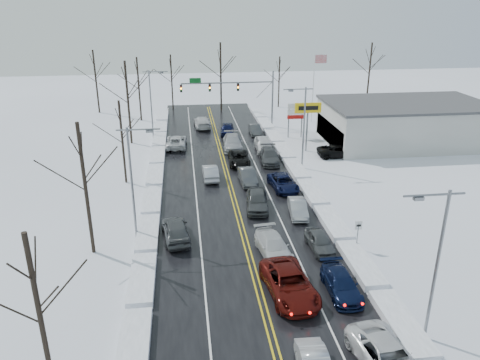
{
  "coord_description": "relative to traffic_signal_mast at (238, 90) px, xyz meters",
  "views": [
    {
      "loc": [
        -4.39,
        -37.73,
        17.92
      ],
      "look_at": [
        0.42,
        0.94,
        2.5
      ],
      "focal_mm": 35.0,
      "sensor_mm": 36.0,
      "label": 1
    }
  ],
  "objects": [
    {
      "name": "tree_left_b",
      "position": [
        -14.95,
        -33.99,
        1.51
      ],
      "size": [
        4.0,
        4.0,
        10.0
      ],
      "color": "#2D231C",
      "rests_on": "ground"
    },
    {
      "name": "queued_car_13",
      "position": [
        1.73,
        -29.68,
        -5.48
      ],
      "size": [
        1.82,
        4.18,
        1.34
      ],
      "primitive_type": "imported",
      "rotation": [
        0.0,
        0.0,
        -0.1
      ],
      "color": "#94979B",
      "rests_on": "ground"
    },
    {
      "name": "queued_car_6",
      "position": [
        -1.73,
        -15.81,
        -5.48
      ],
      "size": [
        2.54,
        5.09,
        1.39
      ],
      "primitive_type": "imported",
      "rotation": [
        0.0,
        0.0,
        -0.05
      ],
      "color": "black",
      "rests_on": "ground"
    },
    {
      "name": "parked_car_0",
      "position": [
        10.4,
        -14.69,
        -5.48
      ],
      "size": [
        5.29,
        2.57,
        1.45
      ],
      "primitive_type": "imported",
      "rotation": [
        0.0,
        0.0,
        1.54
      ],
      "color": "black",
      "rests_on": "ground"
    },
    {
      "name": "tree_left_c",
      "position": [
        -13.95,
        -19.99,
        0.46
      ],
      "size": [
        3.4,
        3.4,
        8.5
      ],
      "color": "#2D231C",
      "rests_on": "ground"
    },
    {
      "name": "oncoming_car_3",
      "position": [
        -8.81,
        -32.75,
        -5.48
      ],
      "size": [
        2.55,
        5.09,
        1.66
      ],
      "primitive_type": "imported",
      "rotation": [
        0.0,
        0.0,
        3.27
      ],
      "color": "#424547",
      "rests_on": "ground"
    },
    {
      "name": "tree_left_e",
      "position": [
        -14.25,
        6.01,
        1.16
      ],
      "size": [
        3.8,
        3.8,
        9.5
      ],
      "color": "#2D231C",
      "rests_on": "ground"
    },
    {
      "name": "queued_car_8",
      "position": [
        -1.87,
        -3.47,
        -5.48
      ],
      "size": [
        2.32,
        4.56,
        1.49
      ],
      "primitive_type": "imported",
      "rotation": [
        0.0,
        0.0,
        -0.13
      ],
      "color": "black",
      "rests_on": "ground"
    },
    {
      "name": "tree_left_d",
      "position": [
        -14.65,
        -5.99,
        1.86
      ],
      "size": [
        4.2,
        4.2,
        10.5
      ],
      "color": "#2D231C",
      "rests_on": "ground"
    },
    {
      "name": "streetlight_sw",
      "position": [
        -11.74,
        -31.99,
        -0.17
      ],
      "size": [
        3.2,
        0.25,
        9.0
      ],
      "color": "slate",
      "rests_on": "ground"
    },
    {
      "name": "queued_car_3",
      "position": [
        -1.67,
        -36.05,
        -5.48
      ],
      "size": [
        2.57,
        5.18,
        1.45
      ],
      "primitive_type": "imported",
      "rotation": [
        0.0,
        0.0,
        0.11
      ],
      "color": "silver",
      "rests_on": "ground"
    },
    {
      "name": "oncoming_car_2",
      "position": [
        -5.16,
        0.66,
        -5.48
      ],
      "size": [
        2.55,
        5.59,
        1.59
      ],
      "primitive_type": "imported",
      "rotation": [
        0.0,
        0.0,
        3.2
      ],
      "color": "silver",
      "rests_on": "ground"
    },
    {
      "name": "used_vehicles_sign",
      "position": [
        7.05,
        -5.99,
        -2.16
      ],
      "size": [
        2.2,
        0.22,
        4.65
      ],
      "color": "slate",
      "rests_on": "ground"
    },
    {
      "name": "streetlight_ne",
      "position": [
        4.85,
        -17.99,
        -0.17
      ],
      "size": [
        3.2,
        0.25,
        9.0
      ],
      "color": "slate",
      "rests_on": "ground"
    },
    {
      "name": "queued_car_7",
      "position": [
        -1.85,
        -10.0,
        -5.48
      ],
      "size": [
        2.75,
        5.91,
        1.67
      ],
      "primitive_type": "imported",
      "rotation": [
        0.0,
        0.0,
        -0.07
      ],
      "color": "#A4A6AC",
      "rests_on": "ground"
    },
    {
      "name": "parked_car_1",
      "position": [
        13.56,
        -12.4,
        -5.48
      ],
      "size": [
        2.82,
        5.73,
        1.6
      ],
      "primitive_type": "imported",
      "rotation": [
        0.0,
        0.0,
        0.11
      ],
      "color": "#393B3D",
      "rests_on": "ground"
    },
    {
      "name": "snow_bank_right",
      "position": [
        4.15,
        -25.99,
        -5.48
      ],
      "size": [
        1.67,
        72.0,
        0.51
      ],
      "primitive_type": "cube",
      "color": "white",
      "rests_on": "ground"
    },
    {
      "name": "streetlight_se",
      "position": [
        4.85,
        -45.99,
        -0.17
      ],
      "size": [
        3.2,
        0.25,
        9.0
      ],
      "color": "slate",
      "rests_on": "ground"
    },
    {
      "name": "parked_car_2",
      "position": [
        11.66,
        -7.37,
        -5.48
      ],
      "size": [
        2.23,
        5.02,
        1.68
      ],
      "primitive_type": "imported",
      "rotation": [
        0.0,
        0.0,
        3.19
      ],
      "color": "black",
      "rests_on": "ground"
    },
    {
      "name": "queued_car_16",
      "position": [
        1.85,
        -11.42,
        -5.48
      ],
      "size": [
        2.15,
        5.05,
        1.7
      ],
      "primitive_type": "imported",
      "rotation": [
        0.0,
        0.0,
        -0.03
      ],
      "color": "silver",
      "rests_on": "ground"
    },
    {
      "name": "queued_car_4",
      "position": [
        -1.59,
        -27.93,
        -5.48
      ],
      "size": [
        2.49,
        5.0,
        1.64
      ],
      "primitive_type": "imported",
      "rotation": [
        0.0,
        0.0,
        -0.12
      ],
      "color": "#3C3F41",
      "rests_on": "ground"
    },
    {
      "name": "queued_car_17",
      "position": [
        1.93,
        -3.93,
        -5.48
      ],
      "size": [
        1.41,
        4.04,
        1.33
      ],
      "primitive_type": "imported",
      "rotation": [
        0.0,
        0.0,
        0.0
      ],
      "color": "#3C3E41",
      "rests_on": "ground"
    },
    {
      "name": "tree_far_c",
      "position": [
        -1.45,
        11.01,
        2.21
      ],
      "size": [
        4.4,
        4.4,
        11.0
      ],
      "color": "#2D231C",
      "rests_on": "ground"
    },
    {
      "name": "queued_car_5",
      "position": [
        -1.58,
        -21.66,
        -5.48
      ],
      "size": [
        1.66,
        4.4,
        1.43
      ],
      "primitive_type": "imported",
      "rotation": [
        0.0,
        0.0,
        0.03
      ],
      "color": "#404345",
      "rests_on": "ground"
    },
    {
      "name": "ground",
      "position": [
        -3.45,
        -27.99,
        -5.48
      ],
      "size": [
        160.0,
        160.0,
        0.0
      ],
      "primitive_type": "plane",
      "color": "white",
      "rests_on": "ground"
    },
    {
      "name": "tree_far_b",
      "position": [
        -9.45,
        13.01,
        0.81
      ],
      "size": [
        3.6,
        3.6,
        9.0
      ],
      "color": "#2D231C",
      "rests_on": "ground"
    },
    {
      "name": "queued_car_15",
      "position": [
        1.81,
        -15.64,
        -5.48
      ],
      "size": [
        2.6,
        5.39,
        1.51
      ],
      "primitive_type": "imported",
      "rotation": [
        0.0,
        0.0,
        -0.09
      ],
      "color": "#3C3E41",
      "rests_on": "ground"
    },
    {
      "name": "oncoming_car_1",
      "position": [
        -8.83,
        -8.54,
        -5.48
      ],
      "size": [
        2.74,
        5.49,
        1.49
      ],
      "primitive_type": "imported",
      "rotation": [
        0.0,
        0.0,
        3.09
      ],
      "color": "silver",
      "rests_on": "ground"
    },
    {
      "name": "queued_car_14",
      "position": [
        1.7,
        -23.69,
        -5.48
      ],
      "size": [
        2.7,
        5.03,
        1.34
      ],
      "primitive_type": "imported",
      "rotation": [
        0.0,
        0.0,
        0.1
      ],
      "color": "black",
      "rests_on": "ground"
    },
    {
      "name": "tires_plus_sign",
      "position": [
        7.05,
        -12.0,
        -0.49
      ],
      "size": [
        3.2,
        0.34,
        6.0
      ],
      "color": "slate",
      "rests_on": "ground"
    },
    {
      "name": "tree_far_e",
      "position": [
        24.55,
        13.01,
        1.86
      ],
      "size": [
        4.2,
        4.2,
        10.5
      ],
      "color": "#2D231C",
      "rests_on": "ground"
    },
    {
      "name": "tree_far_a",
      "position": [
        -21.45,
        12.01,
        1.51
      ],
      "size": [
        4.0,
        4.0,
        10.0
      ],
      "color": "#2D231C",
      "rests_on": "ground"
    },
    {
      "name": "dealership_building",
      "position": [
        20.53,
        -9.99,
        -2.82
      ],
      "size": [
        20.4,
        12.4,
        5.3
      ],
      "color": "beige",
      "rests_on": "ground"
    },
    {
      "name": "tree_far_d",
      "position": [
        8.55,
        12.51,
        0.46
      ],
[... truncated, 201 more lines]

